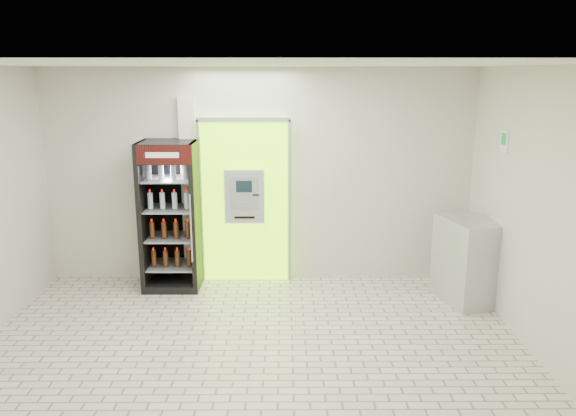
{
  "coord_description": "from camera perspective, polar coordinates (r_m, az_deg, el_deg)",
  "views": [
    {
      "loc": [
        0.36,
        -5.28,
        2.94
      ],
      "look_at": [
        0.4,
        1.2,
        1.35
      ],
      "focal_mm": 35.0,
      "sensor_mm": 36.0,
      "label": 1
    }
  ],
  "objects": [
    {
      "name": "ground",
      "position": [
        6.06,
        -3.84,
        -15.31
      ],
      "size": [
        6.0,
        6.0,
        0.0
      ],
      "primitive_type": "plane",
      "color": "beige",
      "rests_on": "ground"
    },
    {
      "name": "room_shell",
      "position": [
        5.41,
        -4.15,
        2.01
      ],
      "size": [
        6.0,
        6.0,
        6.0
      ],
      "color": "beige",
      "rests_on": "ground"
    },
    {
      "name": "atm_assembly",
      "position": [
        7.92,
        -4.38,
        0.8
      ],
      "size": [
        1.3,
        0.24,
        2.33
      ],
      "color": "#81E808",
      "rests_on": "ground"
    },
    {
      "name": "pillar",
      "position": [
        8.02,
        -9.95,
        1.74
      ],
      "size": [
        0.22,
        0.11,
        2.6
      ],
      "color": "silver",
      "rests_on": "ground"
    },
    {
      "name": "beverage_cooler",
      "position": [
        7.86,
        -11.77,
        -1.02
      ],
      "size": [
        0.76,
        0.72,
        2.03
      ],
      "rotation": [
        0.0,
        0.0,
        -0.0
      ],
      "color": "black",
      "rests_on": "ground"
    },
    {
      "name": "steel_cabinet",
      "position": [
        7.65,
        17.69,
        -5.12
      ],
      "size": [
        0.76,
        0.94,
        1.1
      ],
      "rotation": [
        0.0,
        0.0,
        0.27
      ],
      "color": "#ADB0B5",
      "rests_on": "ground"
    },
    {
      "name": "exit_sign",
      "position": [
        7.23,
        21.12,
        6.34
      ],
      "size": [
        0.02,
        0.22,
        0.26
      ],
      "color": "white",
      "rests_on": "room_shell"
    }
  ]
}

